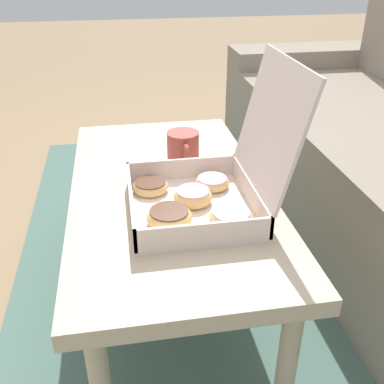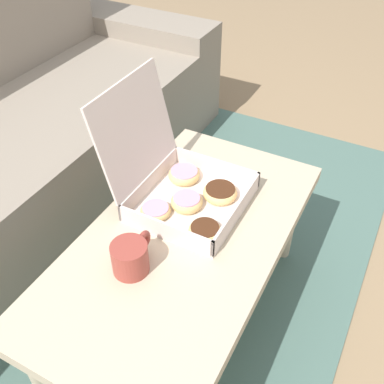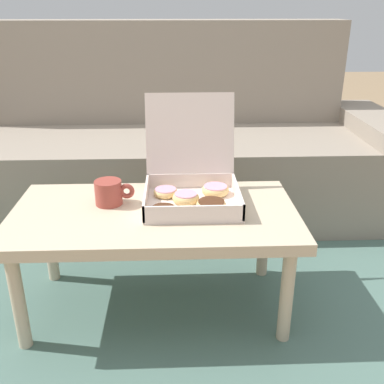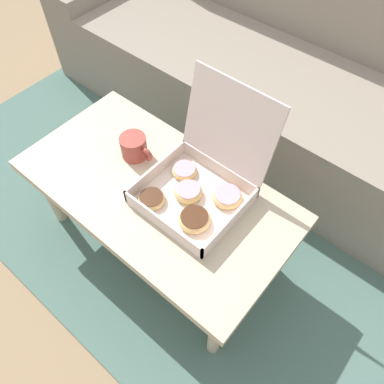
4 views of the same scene
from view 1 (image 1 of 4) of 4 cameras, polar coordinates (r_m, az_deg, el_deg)
name	(u,v)px [view 1 (image 1 of 4)]	position (r m, az deg, el deg)	size (l,w,h in m)	color
ground_plane	(207,296)	(1.45, 1.89, -13.04)	(12.00, 12.00, 0.00)	#937756
area_rug	(298,284)	(1.52, 13.27, -11.29)	(2.60, 1.81, 0.01)	#4C6B60
coffee_table	(169,201)	(1.22, -2.89, -1.09)	(0.98, 0.51, 0.40)	#C6B293
pastry_box	(207,188)	(1.07, 1.86, 0.52)	(0.33, 0.37, 0.35)	silver
coffee_mug	(183,147)	(1.33, -1.13, 5.78)	(0.14, 0.09, 0.09)	#993D33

